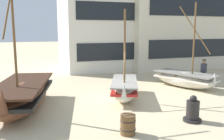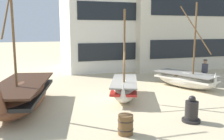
# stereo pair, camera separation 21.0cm
# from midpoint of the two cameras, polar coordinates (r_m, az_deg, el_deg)

# --- Properties ---
(ground_plane) EXTENTS (120.00, 120.00, 0.00)m
(ground_plane) POSITION_cam_midpoint_polar(r_m,az_deg,el_deg) (12.74, 0.98, -6.93)
(ground_plane) COLOR #CCB78E
(fishing_boat_near_left) EXTENTS (2.91, 4.15, 5.11)m
(fishing_boat_near_left) POSITION_cam_midpoint_polar(r_m,az_deg,el_deg) (16.04, 16.06, -1.97)
(fishing_boat_near_left) COLOR silver
(fishing_boat_near_left) RESTS_ON ground
(fishing_boat_centre_large) EXTENTS (3.11, 5.63, 6.93)m
(fishing_boat_centre_large) POSITION_cam_midpoint_polar(r_m,az_deg,el_deg) (11.80, -20.44, -5.44)
(fishing_boat_centre_large) COLOR brown
(fishing_boat_centre_large) RESTS_ON ground
(fishing_boat_far_right) EXTENTS (2.53, 3.84, 4.54)m
(fishing_boat_far_right) POSITION_cam_midpoint_polar(r_m,az_deg,el_deg) (12.96, 2.41, -4.17)
(fishing_boat_far_right) COLOR silver
(fishing_boat_far_right) RESTS_ON ground
(fisherman_by_hull) EXTENTS (0.41, 0.41, 1.68)m
(fisherman_by_hull) POSITION_cam_midpoint_polar(r_m,az_deg,el_deg) (16.77, 19.92, -0.58)
(fisherman_by_hull) COLOR #33333D
(fisherman_by_hull) RESTS_ON ground
(capstan_winch) EXTENTS (0.72, 0.72, 1.05)m
(capstan_winch) POSITION_cam_midpoint_polar(r_m,az_deg,el_deg) (10.31, 17.47, -8.96)
(capstan_winch) COLOR black
(capstan_winch) RESTS_ON ground
(wooden_barrel) EXTENTS (0.56, 0.56, 0.70)m
(wooden_barrel) POSITION_cam_midpoint_polar(r_m,az_deg,el_deg) (8.73, 2.97, -12.39)
(wooden_barrel) COLOR brown
(wooden_barrel) RESTS_ON ground
(harbor_building_main) EXTENTS (7.50, 7.28, 9.90)m
(harbor_building_main) POSITION_cam_midpoint_polar(r_m,az_deg,el_deg) (23.52, -2.73, 12.79)
(harbor_building_main) COLOR silver
(harbor_building_main) RESTS_ON ground
(harbor_building_annex) EXTENTS (11.39, 6.27, 7.29)m
(harbor_building_annex) POSITION_cam_midpoint_polar(r_m,az_deg,el_deg) (25.20, 14.57, 9.32)
(harbor_building_annex) COLOR beige
(harbor_building_annex) RESTS_ON ground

